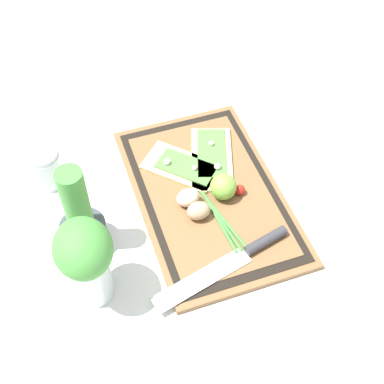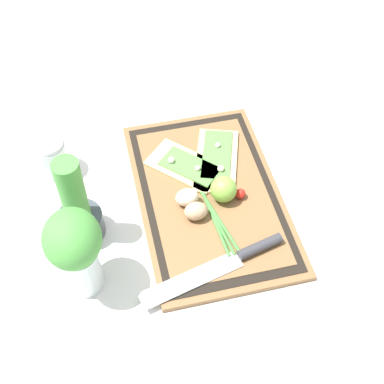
% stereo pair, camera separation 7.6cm
% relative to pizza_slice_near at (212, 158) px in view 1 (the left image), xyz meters
% --- Properties ---
extents(ground_plane, '(6.00, 6.00, 0.00)m').
position_rel_pizza_slice_near_xyz_m(ground_plane, '(-0.09, 0.04, -0.02)').
color(ground_plane, silver).
extents(cutting_board, '(0.51, 0.32, 0.02)m').
position_rel_pizza_slice_near_xyz_m(cutting_board, '(-0.09, 0.04, -0.01)').
color(cutting_board, brown).
rests_on(cutting_board, ground_plane).
extents(pizza_slice_near, '(0.22, 0.15, 0.02)m').
position_rel_pizza_slice_near_xyz_m(pizza_slice_near, '(0.00, 0.00, 0.00)').
color(pizza_slice_near, '#DBBC7F').
rests_on(pizza_slice_near, cutting_board).
extents(pizza_slice_far, '(0.19, 0.19, 0.02)m').
position_rel_pizza_slice_near_xyz_m(pizza_slice_far, '(-0.00, 0.08, 0.00)').
color(pizza_slice_far, '#DBBC7F').
rests_on(pizza_slice_far, cutting_board).
extents(knife, '(0.11, 0.32, 0.02)m').
position_rel_pizza_slice_near_xyz_m(knife, '(-0.28, 0.03, 0.00)').
color(knife, silver).
rests_on(knife, cutting_board).
extents(egg_brown, '(0.04, 0.05, 0.04)m').
position_rel_pizza_slice_near_xyz_m(egg_brown, '(-0.15, 0.09, 0.02)').
color(egg_brown, tan).
rests_on(egg_brown, cutting_board).
extents(egg_pink, '(0.04, 0.05, 0.04)m').
position_rel_pizza_slice_near_xyz_m(egg_pink, '(-0.11, 0.10, 0.02)').
color(egg_pink, beige).
rests_on(egg_pink, cutting_board).
extents(lime, '(0.06, 0.06, 0.06)m').
position_rel_pizza_slice_near_xyz_m(lime, '(-0.11, 0.01, 0.02)').
color(lime, '#7FB742').
rests_on(lime, cutting_board).
extents(cherry_tomato_red, '(0.02, 0.02, 0.02)m').
position_rel_pizza_slice_near_xyz_m(cherry_tomato_red, '(-0.12, -0.02, 0.01)').
color(cherry_tomato_red, red).
rests_on(cherry_tomato_red, cutting_board).
extents(scallion_bunch, '(0.32, 0.08, 0.01)m').
position_rel_pizza_slice_near_xyz_m(scallion_bunch, '(-0.11, 0.06, -0.00)').
color(scallion_bunch, '#47933D').
rests_on(scallion_bunch, cutting_board).
extents(herb_pot, '(0.10, 0.10, 0.22)m').
position_rel_pizza_slice_near_xyz_m(herb_pot, '(-0.12, 0.33, 0.06)').
color(herb_pot, '#3D474C').
rests_on(herb_pot, ground_plane).
extents(sauce_jar, '(0.08, 0.08, 0.10)m').
position_rel_pizza_slice_near_xyz_m(sauce_jar, '(0.07, 0.38, 0.02)').
color(sauce_jar, silver).
rests_on(sauce_jar, ground_plane).
extents(herb_glass, '(0.12, 0.11, 0.21)m').
position_rel_pizza_slice_near_xyz_m(herb_glass, '(-0.25, 0.34, 0.10)').
color(herb_glass, silver).
rests_on(herb_glass, ground_plane).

